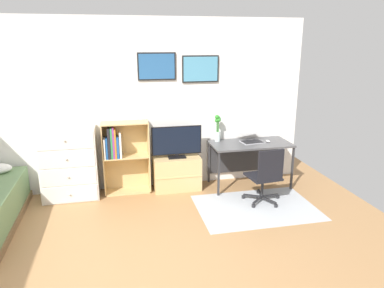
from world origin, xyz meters
The scene contains 12 objects.
ground_plane centered at (0.00, 0.00, 0.00)m, with size 7.20×7.20×0.00m, color #A87A4C.
wall_back_with_posters centered at (0.01, 2.43, 1.36)m, with size 6.12×0.09×2.70m.
area_rug centered at (1.90, 1.22, 0.00)m, with size 1.70×1.20×0.01m, color #B2B7BC.
dresser centered at (-0.75, 2.15, 0.56)m, with size 0.82×0.46×1.11m.
bookshelf centered at (0.03, 2.23, 0.67)m, with size 0.72×0.30×1.14m.
tv_stand centered at (0.90, 2.17, 0.27)m, with size 0.75×0.41×0.54m.
television centered at (0.90, 2.15, 0.80)m, with size 0.80×0.16×0.51m.
desk centered at (2.10, 2.13, 0.61)m, with size 1.30×0.65×0.74m.
office_chair centered at (2.08, 1.33, 0.46)m, with size 0.57×0.58×0.86m.
laptop centered at (2.13, 2.15, 0.80)m, with size 0.40×0.42×0.16m.
computer_mouse centered at (2.40, 2.04, 0.76)m, with size 0.06×0.10×0.03m, color silver.
bamboo_vase centered at (1.60, 2.26, 0.99)m, with size 0.10×0.10×0.45m.
Camera 1 is at (-0.03, -3.25, 2.33)m, focal length 33.69 mm.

